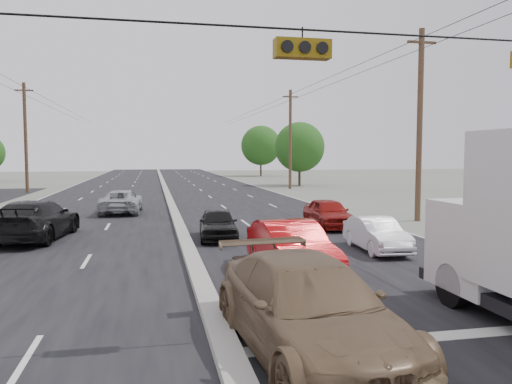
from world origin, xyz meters
TOP-DOWN VIEW (x-y plane):
  - ground at (0.00, 0.00)m, footprint 200.00×200.00m
  - road_surface at (0.00, 30.00)m, footprint 20.00×160.00m
  - center_median at (0.00, 30.00)m, footprint 0.50×160.00m
  - utility_pole_left_c at (-12.50, 40.00)m, footprint 1.60×0.30m
  - utility_pole_right_b at (12.50, 15.00)m, footprint 1.60×0.30m
  - utility_pole_right_c at (12.50, 40.00)m, footprint 1.60×0.30m
  - traffic_signals at (1.40, 0.00)m, footprint 25.00×0.30m
  - tree_right_mid at (15.00, 45.00)m, footprint 5.60×5.60m
  - tree_right_far at (16.00, 70.00)m, footprint 6.40×6.40m
  - tan_sedan at (1.40, -0.79)m, footprint 2.80×5.89m
  - red_sedan at (2.71, 4.91)m, footprint 1.83×4.75m
  - queue_car_a at (1.40, 11.43)m, footprint 1.82×3.89m
  - queue_car_b at (6.70, 7.70)m, footprint 1.45×3.76m
  - queue_car_e at (7.00, 13.55)m, footprint 1.70×4.10m
  - oncoming_near at (-5.95, 12.78)m, footprint 3.05×5.95m
  - oncoming_far at (-3.07, 21.72)m, footprint 2.50×5.05m

SIDE VIEW (x-z plane):
  - ground at x=0.00m, z-range 0.00..0.00m
  - road_surface at x=0.00m, z-range -0.01..0.01m
  - center_median at x=0.00m, z-range 0.00..0.20m
  - queue_car_b at x=6.70m, z-range 0.00..1.22m
  - queue_car_a at x=1.40m, z-range 0.00..1.29m
  - oncoming_far at x=-3.07m, z-range 0.00..1.38m
  - queue_car_e at x=7.00m, z-range 0.00..1.39m
  - red_sedan at x=2.71m, z-range 0.00..1.54m
  - oncoming_near at x=-5.95m, z-range 0.00..1.65m
  - tan_sedan at x=1.40m, z-range 0.00..1.66m
  - tree_right_mid at x=15.00m, z-range 0.77..7.91m
  - tree_right_far at x=16.00m, z-range 0.88..9.04m
  - utility_pole_left_c at x=-12.50m, z-range 0.11..10.11m
  - utility_pole_right_b at x=12.50m, z-range 0.11..10.11m
  - utility_pole_right_c at x=12.50m, z-range 0.11..10.11m
  - traffic_signals at x=1.40m, z-range 5.22..5.77m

